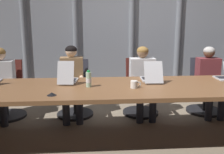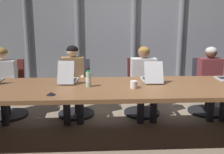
{
  "view_description": "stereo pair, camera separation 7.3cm",
  "coord_description": "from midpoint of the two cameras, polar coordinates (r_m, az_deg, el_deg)",
  "views": [
    {
      "loc": [
        -0.8,
        -3.19,
        1.53
      ],
      "look_at": [
        -0.55,
        0.1,
        0.82
      ],
      "focal_mm": 41.52,
      "sensor_mm": 36.0,
      "label": 1
    },
    {
      "loc": [
        -0.73,
        -3.19,
        1.53
      ],
      "look_at": [
        -0.55,
        0.1,
        0.82
      ],
      "focal_mm": 41.52,
      "sensor_mm": 36.0,
      "label": 2
    }
  ],
  "objects": [
    {
      "name": "person_right_mid",
      "position": [
        4.53,
        21.5,
        -0.15
      ],
      "size": [
        0.37,
        0.55,
        1.13
      ],
      "rotation": [
        0.0,
        0.0,
        -1.59
      ],
      "color": "brown",
      "rests_on": "ground_plane"
    },
    {
      "name": "person_center",
      "position": [
        4.19,
        7.61,
        -0.17
      ],
      "size": [
        0.41,
        0.55,
        1.14
      ],
      "rotation": [
        0.0,
        0.0,
        -1.56
      ],
      "color": "silver",
      "rests_on": "ground_plane"
    },
    {
      "name": "coffee_mug_near",
      "position": [
        3.21,
        5.53,
        -1.66
      ],
      "size": [
        0.13,
        0.09,
        0.09
      ],
      "color": "white",
      "rests_on": "conference_table"
    },
    {
      "name": "curtain_backdrop",
      "position": [
        5.26,
        5.33,
        10.98
      ],
      "size": [
        7.14,
        0.16,
        2.86
      ],
      "color": "gray",
      "rests_on": "ground_plane"
    },
    {
      "name": "office_chair_left_end",
      "position": [
        4.58,
        -21.3,
        -3.77
      ],
      "size": [
        0.6,
        0.6,
        0.92
      ],
      "rotation": [
        0.0,
        0.0,
        -1.61
      ],
      "color": "#511E19",
      "rests_on": "ground_plane"
    },
    {
      "name": "conference_table",
      "position": [
        3.41,
        10.01,
        -3.84
      ],
      "size": [
        5.14,
        1.14,
        0.72
      ],
      "color": "brown",
      "rests_on": "ground_plane"
    },
    {
      "name": "office_chair_right_mid",
      "position": [
        4.74,
        20.44,
        -3.21
      ],
      "size": [
        0.6,
        0.6,
        0.91
      ],
      "rotation": [
        0.0,
        0.0,
        -1.68
      ],
      "color": "#2D2D38",
      "rests_on": "ground_plane"
    },
    {
      "name": "conference_mic_middle",
      "position": [
        2.98,
        -12.59,
        -3.57
      ],
      "size": [
        0.11,
        0.11,
        0.03
      ],
      "primitive_type": "cone",
      "color": "black",
      "rests_on": "conference_table"
    },
    {
      "name": "office_chair_left_mid",
      "position": [
        4.36,
        -7.4,
        -3.82
      ],
      "size": [
        0.6,
        0.6,
        0.91
      ],
      "rotation": [
        0.0,
        0.0,
        -1.63
      ],
      "color": "#2D2D38",
      "rests_on": "ground_plane"
    },
    {
      "name": "office_chair_center",
      "position": [
        4.41,
        7.01,
        -3.56
      ],
      "size": [
        0.6,
        0.6,
        0.92
      ],
      "rotation": [
        0.0,
        0.0,
        -1.51
      ],
      "color": "#511E19",
      "rests_on": "ground_plane"
    },
    {
      "name": "ground_plane",
      "position": [
        3.62,
        9.65,
        -13.09
      ],
      "size": [
        14.28,
        14.28,
        0.0
      ],
      "primitive_type": "plane",
      "color": "#7F705B"
    },
    {
      "name": "laptop_center",
      "position": [
        3.61,
        9.24,
        -0.04
      ],
      "size": [
        0.26,
        0.47,
        0.29
      ],
      "rotation": [
        0.0,
        0.0,
        1.54
      ],
      "color": "#BCBCC1",
      "rests_on": "conference_table"
    },
    {
      "name": "water_bottle_primary",
      "position": [
        3.26,
        -4.56,
        -0.52
      ],
      "size": [
        0.07,
        0.07,
        0.21
      ],
      "color": "#ADD1B2",
      "rests_on": "conference_table"
    },
    {
      "name": "laptop_left_mid",
      "position": [
        3.55,
        -9.0,
        -0.21
      ],
      "size": [
        0.26,
        0.45,
        0.31
      ],
      "rotation": [
        0.0,
        0.0,
        1.47
      ],
      "color": "#BCBCC1",
      "rests_on": "conference_table"
    },
    {
      "name": "person_left_end",
      "position": [
        4.38,
        -22.72,
        -0.41
      ],
      "size": [
        0.44,
        0.56,
        1.14
      ],
      "rotation": [
        0.0,
        0.0,
        -1.52
      ],
      "color": "silver",
      "rests_on": "ground_plane"
    },
    {
      "name": "person_left_mid",
      "position": [
        4.13,
        -8.07,
        -0.29
      ],
      "size": [
        0.39,
        0.56,
        1.16
      ],
      "rotation": [
        0.0,
        0.0,
        -1.5
      ],
      "color": "olive",
      "rests_on": "ground_plane"
    }
  ]
}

